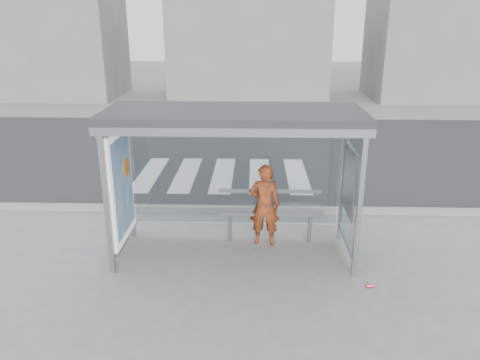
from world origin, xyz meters
The scene contains 11 objects.
ground centered at (0.00, 0.00, 0.00)m, with size 80.00×80.00×0.00m, color slate.
road centered at (0.00, 7.00, 0.00)m, with size 30.00×10.00×0.01m, color #2A2A2C.
curb centered at (0.00, 1.95, 0.06)m, with size 30.00×0.18×0.12m, color gray.
crosswalk centered at (-0.50, 4.50, 0.00)m, with size 4.55×3.00×0.00m.
bus_shelter centered at (-0.37, 0.06, 1.98)m, with size 4.25×1.65×2.62m.
building_left centered at (-10.00, 18.00, 3.00)m, with size 6.00×5.00×6.00m, color slate.
building_center centered at (0.00, 18.00, 2.50)m, with size 8.00×5.00×5.00m, color slate.
building_right centered at (9.00, 18.00, 3.50)m, with size 5.00×5.00×7.00m, color slate.
person centered at (0.54, 0.44, 0.78)m, with size 0.57×0.37×1.56m, color orange.
bench centered at (0.65, 0.54, 0.59)m, with size 1.94×0.27×1.00m.
soda_can centered at (2.19, -1.05, 0.03)m, with size 0.06×0.06×0.11m, color #E74353.
Camera 1 is at (0.34, -7.53, 4.03)m, focal length 35.00 mm.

